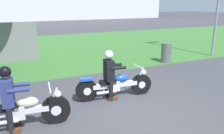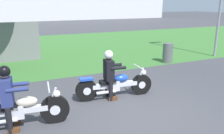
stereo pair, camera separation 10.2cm
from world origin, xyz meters
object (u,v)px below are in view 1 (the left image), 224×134
(rider_lead, at_px, (110,71))
(rider_follow, at_px, (9,94))
(motorcycle_lead, at_px, (115,85))
(motorcycle_follow, at_px, (20,112))
(trash_can, at_px, (166,53))

(rider_lead, bearing_deg, rider_follow, -159.14)
(motorcycle_lead, bearing_deg, rider_lead, 179.13)
(motorcycle_follow, relative_size, rider_follow, 1.52)
(rider_lead, height_order, rider_follow, rider_follow)
(motorcycle_lead, relative_size, motorcycle_follow, 1.05)
(motorcycle_lead, bearing_deg, motorcycle_follow, -159.15)
(motorcycle_follow, distance_m, rider_follow, 0.46)
(motorcycle_lead, bearing_deg, rider_follow, -160.42)
(rider_lead, distance_m, trash_can, 4.86)
(motorcycle_lead, distance_m, rider_follow, 2.84)
(motorcycle_lead, bearing_deg, trash_can, 41.15)
(trash_can, bearing_deg, motorcycle_follow, -152.69)
(rider_lead, xyz_separation_m, motorcycle_follow, (-2.40, -0.68, -0.41))
(rider_follow, xyz_separation_m, trash_can, (6.62, 3.31, -0.38))
(motorcycle_follow, bearing_deg, rider_follow, 179.17)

